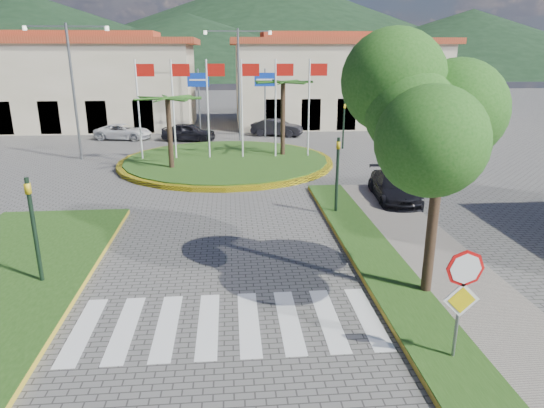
{
  "coord_description": "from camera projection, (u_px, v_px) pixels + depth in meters",
  "views": [
    {
      "loc": [
        0.26,
        -6.56,
        6.41
      ],
      "look_at": [
        1.53,
        8.0,
        1.8
      ],
      "focal_mm": 32.0,
      "sensor_mm": 36.0,
      "label": 1
    }
  ],
  "objects": [
    {
      "name": "sidewalk_right",
      "position": [
        501.0,
        357.0,
        10.52
      ],
      "size": [
        4.0,
        28.0,
        0.15
      ],
      "primitive_type": "cube",
      "color": "gray",
      "rests_on": "ground"
    },
    {
      "name": "verge_right",
      "position": [
        448.0,
        359.0,
        10.41
      ],
      "size": [
        1.6,
        28.0,
        0.18
      ],
      "primitive_type": "cube",
      "color": "#214513",
      "rests_on": "ground"
    },
    {
      "name": "crosswalk",
      "position": [
        224.0,
        324.0,
        11.94
      ],
      "size": [
        8.0,
        3.0,
        0.01
      ],
      "primitive_type": "cube",
      "color": "silver",
      "rests_on": "ground"
    },
    {
      "name": "roundabout_island",
      "position": [
        226.0,
        161.0,
        28.99
      ],
      "size": [
        12.7,
        12.7,
        6.0
      ],
      "color": "yellow",
      "rests_on": "ground"
    },
    {
      "name": "stop_sign",
      "position": [
        462.0,
        289.0,
        9.87
      ],
      "size": [
        0.8,
        0.11,
        2.65
      ],
      "color": "slate",
      "rests_on": "ground"
    },
    {
      "name": "deciduous_tree",
      "position": [
        445.0,
        105.0,
        11.79
      ],
      "size": [
        3.6,
        3.6,
        6.8
      ],
      "color": "black",
      "rests_on": "ground"
    },
    {
      "name": "traffic_light_left",
      "position": [
        33.0,
        222.0,
        13.3
      ],
      "size": [
        0.15,
        0.18,
        3.2
      ],
      "color": "black",
      "rests_on": "ground"
    },
    {
      "name": "traffic_light_right",
      "position": [
        337.0,
        169.0,
        19.33
      ],
      "size": [
        0.15,
        0.18,
        3.2
      ],
      "color": "black",
      "rests_on": "ground"
    },
    {
      "name": "traffic_light_far",
      "position": [
        344.0,
        120.0,
        32.92
      ],
      "size": [
        0.18,
        0.15,
        3.2
      ],
      "color": "black",
      "rests_on": "ground"
    },
    {
      "name": "direction_sign_west",
      "position": [
        199.0,
        92.0,
        36.34
      ],
      "size": [
        1.6,
        0.14,
        5.2
      ],
      "color": "slate",
      "rests_on": "ground"
    },
    {
      "name": "direction_sign_east",
      "position": [
        265.0,
        91.0,
        36.75
      ],
      "size": [
        1.6,
        0.14,
        5.2
      ],
      "color": "slate",
      "rests_on": "ground"
    },
    {
      "name": "street_lamp_centre",
      "position": [
        239.0,
        79.0,
        35.38
      ],
      "size": [
        4.8,
        0.16,
        8.0
      ],
      "color": "slate",
      "rests_on": "ground"
    },
    {
      "name": "street_lamp_west",
      "position": [
        73.0,
        85.0,
        28.85
      ],
      "size": [
        4.8,
        0.16,
        8.0
      ],
      "color": "slate",
      "rests_on": "ground"
    },
    {
      "name": "building_left",
      "position": [
        63.0,
        82.0,
        41.91
      ],
      "size": [
        23.32,
        9.54,
        8.05
      ],
      "color": "#BEB590",
      "rests_on": "ground"
    },
    {
      "name": "building_right",
      "position": [
        336.0,
        81.0,
        43.9
      ],
      "size": [
        19.08,
        9.54,
        8.05
      ],
      "color": "#BEB590",
      "rests_on": "ground"
    },
    {
      "name": "hill_far_west",
      "position": [
        26.0,
        34.0,
        133.3
      ],
      "size": [
        140.0,
        140.0,
        22.0
      ],
      "primitive_type": "cone",
      "color": "black",
      "rests_on": "ground"
    },
    {
      "name": "hill_far_mid",
      "position": [
        273.0,
        24.0,
        156.9
      ],
      "size": [
        180.0,
        180.0,
        30.0
      ],
      "primitive_type": "cone",
      "color": "black",
      "rests_on": "ground"
    },
    {
      "name": "hill_far_east",
      "position": [
        470.0,
        42.0,
        139.51
      ],
      "size": [
        120.0,
        120.0,
        18.0
      ],
      "primitive_type": "cone",
      "color": "black",
      "rests_on": "ground"
    },
    {
      "name": "hill_near_back",
      "position": [
        189.0,
        45.0,
        128.43
      ],
      "size": [
        110.0,
        110.0,
        16.0
      ],
      "primitive_type": "cone",
      "color": "black",
      "rests_on": "ground"
    },
    {
      "name": "white_van",
      "position": [
        124.0,
        132.0,
        36.87
      ],
      "size": [
        4.55,
        2.83,
        1.17
      ],
      "primitive_type": "imported",
      "rotation": [
        0.0,
        0.0,
        1.35
      ],
      "color": "silver",
      "rests_on": "ground"
    },
    {
      "name": "car_dark_a",
      "position": [
        189.0,
        132.0,
        36.21
      ],
      "size": [
        4.2,
        2.32,
        1.35
      ],
      "primitive_type": "imported",
      "rotation": [
        0.0,
        0.0,
        1.38
      ],
      "color": "black",
      "rests_on": "ground"
    },
    {
      "name": "car_dark_b",
      "position": [
        277.0,
        127.0,
        38.41
      ],
      "size": [
        4.26,
        2.62,
        1.32
      ],
      "primitive_type": "imported",
      "rotation": [
        0.0,
        0.0,
        1.24
      ],
      "color": "black",
      "rests_on": "ground"
    },
    {
      "name": "car_side_right",
      "position": [
        394.0,
        187.0,
        21.59
      ],
      "size": [
        2.14,
        4.46,
        1.25
      ],
      "primitive_type": "imported",
      "rotation": [
        0.0,
        0.0,
        -0.09
      ],
      "color": "black",
      "rests_on": "ground"
    }
  ]
}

